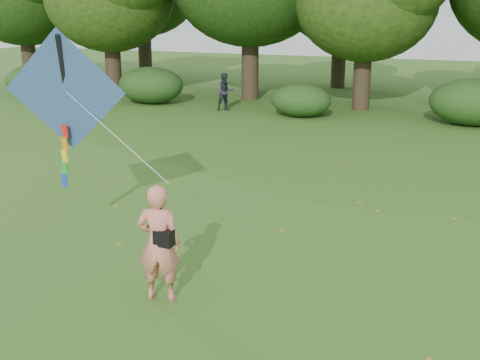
% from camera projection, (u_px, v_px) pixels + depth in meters
% --- Properties ---
extents(ground, '(100.00, 100.00, 0.00)m').
position_uv_depth(ground, '(217.00, 303.00, 9.76)').
color(ground, '#265114').
rests_on(ground, ground).
extents(man_kite_flyer, '(0.81, 0.64, 1.95)m').
position_uv_depth(man_kite_flyer, '(159.00, 243.00, 9.65)').
color(man_kite_flyer, '#E6806C').
rests_on(man_kite_flyer, ground).
extents(bystander_left, '(1.05, 1.05, 1.72)m').
position_uv_depth(bystander_left, '(225.00, 92.00, 27.66)').
color(bystander_left, '#272633').
rests_on(bystander_left, ground).
extents(crossbody_bag, '(0.43, 0.20, 0.74)m').
position_uv_depth(crossbody_bag, '(164.00, 237.00, 9.55)').
color(crossbody_bag, black).
rests_on(crossbody_bag, ground).
extents(flying_kite, '(4.46, 2.10, 3.19)m').
position_uv_depth(flying_kite, '(65.00, 93.00, 11.70)').
color(flying_kite, '#2554A1').
rests_on(flying_kite, ground).
extents(shrub_band, '(39.15, 3.22, 1.88)m').
position_uv_depth(shrub_band, '(379.00, 100.00, 25.35)').
color(shrub_band, '#264919').
rests_on(shrub_band, ground).
extents(fallen_leaves, '(10.29, 11.99, 0.01)m').
position_uv_depth(fallen_leaves, '(328.00, 228.00, 13.07)').
color(fallen_leaves, olive).
rests_on(fallen_leaves, ground).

